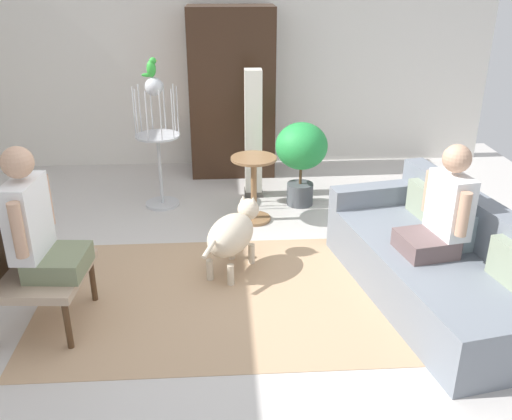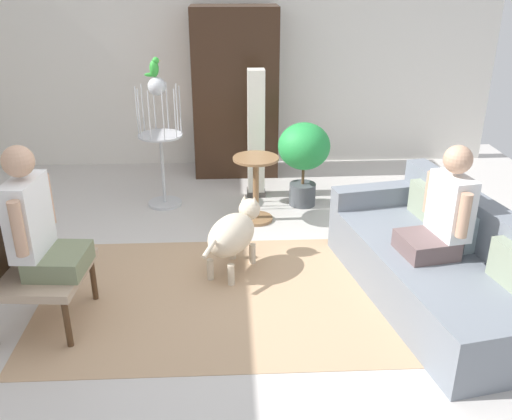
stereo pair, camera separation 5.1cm
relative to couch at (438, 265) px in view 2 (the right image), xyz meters
The scene contains 14 objects.
ground_plane 1.56m from the couch, behind, with size 7.43×7.43×0.00m, color beige.
back_wall 3.88m from the couch, 114.18° to the left, with size 6.58×0.12×2.84m, color silver.
area_rug 1.55m from the couch, behind, with size 3.02×1.85×0.01m, color tan.
couch is the anchor object (origin of this frame).
armchair 3.04m from the couch, behind, with size 0.66×0.73×0.92m.
person_on_couch 0.46m from the couch, 131.84° to the right, with size 0.49×0.52×0.82m.
person_on_armchair 2.92m from the couch, behind, with size 0.47×0.56×0.90m.
round_end_table 1.99m from the couch, 131.33° to the left, with size 0.45×0.45×0.67m.
dog 1.63m from the couch, 162.07° to the left, with size 0.55×0.79×0.56m.
bird_cage_stand 3.03m from the couch, 139.47° to the left, with size 0.46×0.46×1.36m.
parrot 3.22m from the couch, 139.64° to the left, with size 0.17×0.10×0.19m.
potted_plant 2.06m from the couch, 112.95° to the left, with size 0.54×0.54×0.90m.
column_lamp 2.55m from the couch, 120.45° to the left, with size 0.20×0.20×1.39m.
armoire_cabinet 3.40m from the couch, 116.50° to the left, with size 0.99×0.56×1.96m, color #382316.
Camera 2 is at (-0.04, -3.84, 2.36)m, focal length 38.89 mm.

